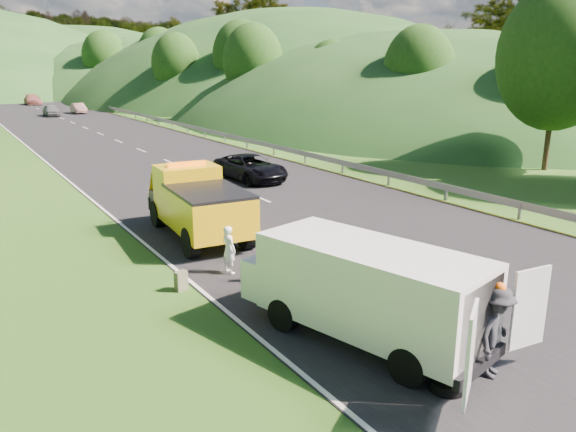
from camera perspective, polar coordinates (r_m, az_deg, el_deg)
ground at (r=17.21m, az=4.43°, el=-5.91°), size 320.00×320.00×0.00m
road_surface at (r=54.73m, az=-18.52°, el=7.91°), size 14.00×200.00×0.02m
guardrail at (r=68.64m, az=-15.07°, el=9.48°), size 0.06×140.00×1.52m
tree_line_right at (r=80.09m, az=-7.86°, el=10.59°), size 14.00×140.00×14.00m
hills_backdrop at (r=148.61m, az=-26.12°, el=11.27°), size 201.00×288.60×44.00m
tow_truck at (r=20.74m, az=-9.17°, el=1.32°), size 2.72×6.26×2.63m
white_van at (r=12.90m, az=7.72°, el=-7.19°), size 4.30×6.94×2.30m
woman at (r=17.33m, az=-5.96°, el=-5.80°), size 0.49×0.61×1.48m
child at (r=16.53m, az=-2.27°, el=-6.78°), size 0.66×0.63×1.07m
worker at (r=12.67m, az=19.88°, el=-14.99°), size 1.43×1.15×1.93m
suitcase at (r=16.17m, az=-10.81°, el=-6.49°), size 0.39×0.28×0.57m
spare_tire at (r=11.92m, az=15.81°, el=-16.68°), size 0.70×0.70×0.20m
passing_suv at (r=31.03m, az=-3.82°, el=3.64°), size 2.71×5.15×1.38m
dist_car_a at (r=75.78m, az=-22.85°, el=9.32°), size 1.66×4.14×1.41m
dist_car_b at (r=78.92m, az=-20.45°, el=9.73°), size 1.38×3.95×1.30m
dist_car_c at (r=99.06m, az=-24.45°, el=10.25°), size 2.20×5.41×1.57m
dist_car_d at (r=121.05m, az=-26.41°, el=10.69°), size 1.66×4.14×1.41m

